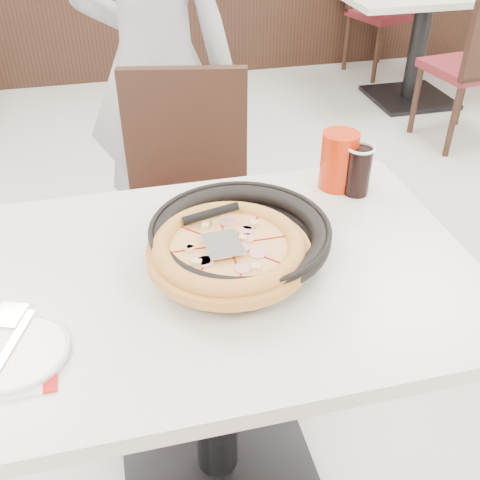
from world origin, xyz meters
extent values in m
plane|color=#AAAAA5|center=(0.00, 0.00, 0.00)|extent=(7.00, 7.00, 0.00)
cube|color=black|center=(0.00, 3.48, 0.55)|extent=(5.90, 0.03, 1.10)
cylinder|color=black|center=(-0.24, 0.00, 0.77)|extent=(0.13, 0.13, 0.04)
cylinder|color=black|center=(-0.23, 0.04, 0.79)|extent=(0.39, 0.39, 0.01)
cylinder|color=#C48337|center=(-0.27, -0.01, 0.81)|extent=(0.40, 0.40, 0.02)
cube|color=silver|center=(-0.29, -0.03, 0.84)|extent=(0.08, 0.10, 0.00)
cube|color=white|center=(-0.72, -0.18, 0.75)|extent=(0.17, 0.17, 0.00)
cylinder|color=white|center=(-0.71, -0.16, 0.76)|extent=(0.22, 0.22, 0.01)
cube|color=silver|center=(-0.71, -0.14, 0.77)|extent=(0.07, 0.16, 0.00)
cylinder|color=black|center=(0.14, 0.25, 0.81)|extent=(0.08, 0.08, 0.13)
cylinder|color=red|center=(0.10, 0.30, 0.83)|extent=(0.11, 0.11, 0.16)
imported|color=silver|center=(-0.29, 1.18, 0.84)|extent=(0.69, 0.54, 1.67)
camera|label=1|loc=(-0.48, -0.96, 1.53)|focal=42.00mm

